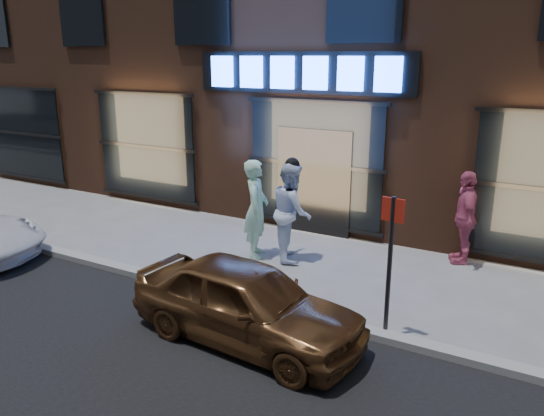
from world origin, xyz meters
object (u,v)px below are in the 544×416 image
at_px(man_bowtie, 256,209).
at_px(passerby, 465,217).
at_px(man_cap, 292,211).
at_px(gold_sedan, 246,302).
at_px(sign_post, 390,254).

xyz_separation_m(man_bowtie, passerby, (3.73, 1.69, -0.07)).
xyz_separation_m(man_cap, passerby, (3.04, 1.48, -0.06)).
relative_size(gold_sedan, sign_post, 1.65).
relative_size(man_bowtie, man_cap, 1.01).
height_order(man_bowtie, gold_sedan, man_bowtie).
xyz_separation_m(man_bowtie, man_cap, (0.69, 0.21, -0.01)).
distance_m(passerby, gold_sedan, 5.13).
distance_m(gold_sedan, sign_post, 2.14).
xyz_separation_m(gold_sedan, sign_post, (1.71, 1.09, 0.68)).
distance_m(man_bowtie, man_cap, 0.72).
bearing_deg(man_cap, sign_post, -160.97).
bearing_deg(sign_post, gold_sedan, -138.07).
bearing_deg(sign_post, man_cap, 150.93).
bearing_deg(man_cap, passerby, -96.50).
distance_m(man_cap, sign_post, 3.38).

